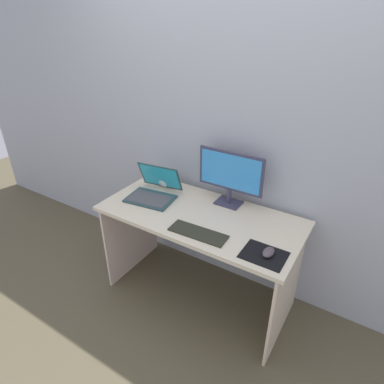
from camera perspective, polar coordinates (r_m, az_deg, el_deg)
name	(u,v)px	position (r m, az deg, el deg)	size (l,w,h in m)	color
ground_plane	(199,294)	(2.72, 1.21, -17.33)	(8.00, 8.00, 0.00)	brown
wall_back	(229,129)	(2.34, 6.45, 10.88)	(6.00, 0.04, 2.50)	#A0A7B1
desk	(200,233)	(2.33, 1.35, -7.14)	(1.39, 0.65, 0.75)	beige
monitor	(230,175)	(2.27, 6.70, 2.94)	(0.48, 0.14, 0.40)	#35354E
laptop	(154,191)	(2.45, -6.72, 0.16)	(0.38, 0.36, 0.23)	#274347
fishbowl	(166,178)	(2.58, -4.50, 2.53)	(0.15, 0.15, 0.15)	silver
keyboard_external	(198,233)	(2.05, 1.06, -7.16)	(0.37, 0.13, 0.01)	#26281C
mousepad	(264,255)	(1.93, 12.44, -10.68)	(0.25, 0.20, 0.00)	black
mouse	(269,252)	(1.93, 13.22, -10.21)	(0.06, 0.10, 0.04)	#473F45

